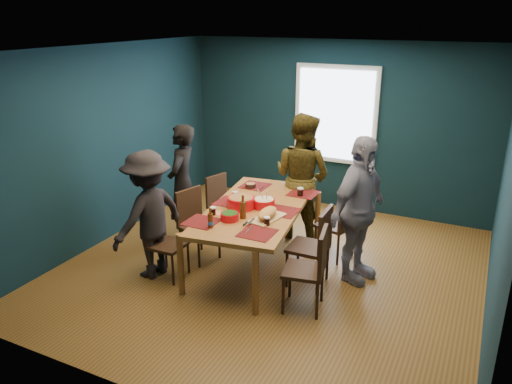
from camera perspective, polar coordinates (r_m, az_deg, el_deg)
room at (r=6.14m, az=2.86°, el=3.64°), size 5.01×5.01×2.71m
dining_table at (r=6.19m, az=0.00°, el=-2.37°), size 1.37×2.28×0.82m
chair_left_far at (r=7.28m, az=-4.02°, el=-0.94°), size 0.49×0.49×0.87m
chair_left_mid at (r=6.57m, az=-7.04°, el=-3.05°), size 0.52×0.52×0.93m
chair_left_near at (r=6.19m, az=-10.69°, el=-5.12°), size 0.40×0.40×0.87m
chair_right_far at (r=6.57m, az=9.70°, el=-3.25°), size 0.52×0.52×0.92m
chair_right_mid at (r=5.87m, az=6.87°, el=-5.63°), size 0.45×0.45×0.98m
chair_right_near at (r=5.41m, az=6.46°, el=-8.18°), size 0.50×0.50×0.95m
person_far_left at (r=7.05m, az=-8.42°, el=1.01°), size 0.53×0.68×1.66m
person_back at (r=7.04m, az=5.27°, el=1.75°), size 1.01×0.87×1.81m
person_right at (r=5.97m, az=11.64°, el=-2.08°), size 0.72×1.13×1.79m
person_near_left at (r=6.13m, az=-12.18°, el=-2.56°), size 0.78×1.12×1.59m
bowl_salad at (r=6.11m, az=-1.73°, el=-1.15°), size 0.34×0.34×0.14m
bowl_dumpling at (r=6.13m, az=0.92°, el=-1.24°), size 0.27×0.27×0.25m
bowl_herbs at (r=5.77m, az=-3.04°, el=-2.77°), size 0.21×0.21×0.09m
cutting_board at (r=5.79m, az=1.30°, el=-2.55°), size 0.33×0.61×0.13m
small_bowl at (r=6.82m, az=-0.63°, el=0.76°), size 0.15×0.15×0.06m
beer_bottle_a at (r=5.58m, az=-5.23°, el=-3.27°), size 0.06×0.06×0.23m
beer_bottle_b at (r=5.79m, az=-1.51°, el=-2.00°), size 0.07×0.07×0.28m
cola_glass_a at (r=5.93m, az=-4.93°, el=-2.14°), size 0.07×0.07×0.10m
cola_glass_b at (r=5.63m, az=1.26°, el=-3.29°), size 0.07×0.07×0.10m
cola_glass_c at (r=6.53m, az=5.09°, el=0.06°), size 0.08×0.08×0.11m
cola_glass_d at (r=6.39m, az=-2.40°, el=-0.37°), size 0.08×0.08×0.11m
napkin_a at (r=6.08m, az=3.57°, el=-2.04°), size 0.14×0.14×0.00m
napkin_b at (r=5.99m, az=-4.41°, el=-2.42°), size 0.14×0.14×0.00m
napkin_c at (r=5.47m, az=0.61°, el=-4.62°), size 0.14×0.14×0.00m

